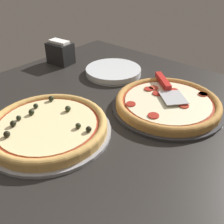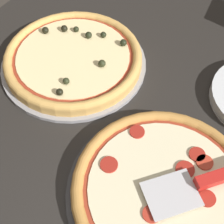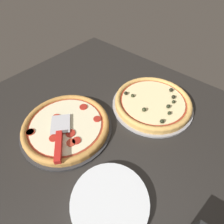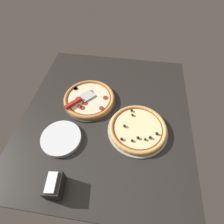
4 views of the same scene
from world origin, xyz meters
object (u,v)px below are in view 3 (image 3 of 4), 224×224
at_px(serving_spatula, 59,141).
at_px(plate_stack, 110,202).
at_px(pizza_front, 66,125).
at_px(pizza_back, 153,102).

height_order(serving_spatula, plate_stack, serving_spatula).
height_order(pizza_front, pizza_back, pizza_back).
distance_m(pizza_back, serving_spatula, 0.45).
distance_m(pizza_front, plate_stack, 0.34).
bearing_deg(serving_spatula, pizza_front, 127.60).
xyz_separation_m(pizza_back, plate_stack, (0.13, -0.45, -0.01)).
bearing_deg(pizza_front, serving_spatula, -52.40).
bearing_deg(plate_stack, pizza_front, 163.37).
relative_size(pizza_front, plate_stack, 1.48).
xyz_separation_m(pizza_front, plate_stack, (0.33, -0.10, -0.01)).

